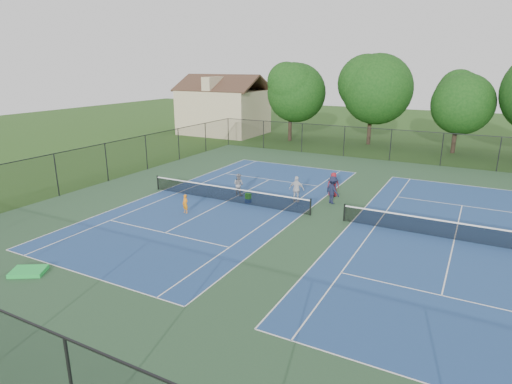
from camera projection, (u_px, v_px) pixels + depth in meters
The scene contains 17 objects.
ground at pixel (327, 218), 25.54m from camera, with size 140.00×140.00×0.00m, color #234716.
court_pad at pixel (327, 218), 25.54m from camera, with size 36.00×36.00×0.01m, color #29492F.
tennis_court_left at pixel (227, 200), 28.68m from camera, with size 12.00×23.83×1.07m.
tennis_court_right at pixel (455, 238), 22.35m from camera, with size 12.00×23.83×1.07m.
perimeter_fence at pixel (328, 193), 25.09m from camera, with size 36.08×36.08×3.02m.
tree_back_a at pixel (291, 89), 49.97m from camera, with size 6.80×6.80×9.15m.
tree_back_b at pixel (373, 85), 47.43m from camera, with size 7.60×7.60×10.03m.
tree_back_c at pixel (459, 99), 42.84m from camera, with size 6.00×6.00×8.40m.
clapboard_house at pixel (224, 110), 56.18m from camera, with size 10.80×8.10×7.65m.
child_player at pixel (185, 204), 26.29m from camera, with size 0.43×0.28×1.18m, color orange.
instructor at pixel (239, 184), 29.86m from camera, with size 0.75×0.59×1.55m, color gray.
bystander_a at pixel (297, 189), 28.31m from camera, with size 1.04×0.43×1.77m, color silver.
bystander_b at pixel (333, 190), 28.03m from camera, with size 1.19×0.68×1.84m, color #161A32.
bystander_c at pixel (333, 184), 29.58m from camera, with size 0.83×0.54×1.70m, color maroon.
ball_crate at pixel (248, 201), 28.37m from camera, with size 0.36×0.27×0.27m, color navy.
ball_hopper at pixel (248, 196), 28.28m from camera, with size 0.34×0.26×0.37m, color green.
green_tarp at pixel (28, 271), 18.77m from camera, with size 1.40×1.01×0.18m, color green.
Camera 1 is at (7.60, -23.18, 8.81)m, focal length 30.00 mm.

